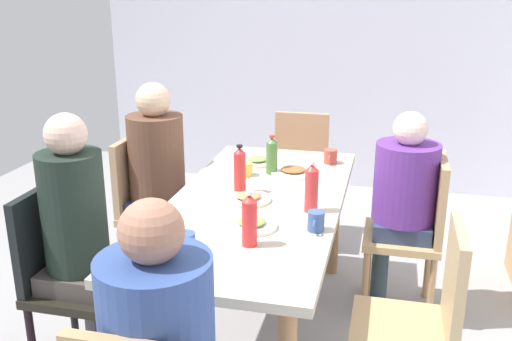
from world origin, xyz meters
TOP-DOWN VIEW (x-y plane):
  - ground_plane at (0.00, 0.00)m, footprint 6.00×6.00m
  - wall_left at (-2.56, 0.00)m, footprint 0.12×3.96m
  - dining_table at (0.00, 0.00)m, footprint 1.81×0.81m
  - chair_0 at (0.45, 0.79)m, footprint 0.40×0.40m
  - chair_1 at (-0.45, 0.79)m, footprint 0.40×0.40m
  - person_1 at (-0.45, 0.70)m, footprint 0.34×0.34m
  - chair_2 at (0.45, -0.79)m, footprint 0.40×0.40m
  - person_2 at (0.45, -0.70)m, footprint 0.30×0.30m
  - chair_3 at (-1.29, 0.00)m, footprint 0.40×0.40m
  - chair_5 at (-0.45, -0.79)m, footprint 0.40×0.40m
  - person_5 at (-0.45, -0.70)m, footprint 0.32×0.32m
  - plate_0 at (0.32, 0.06)m, footprint 0.22×0.22m
  - plate_1 at (0.02, -0.03)m, footprint 0.22×0.22m
  - plate_2 at (-0.44, 0.11)m, footprint 0.25×0.25m
  - plate_3 at (-0.58, -0.13)m, footprint 0.21×0.21m
  - cup_0 at (0.29, 0.33)m, footprint 0.11×0.07m
  - cup_1 at (-0.35, -0.14)m, footprint 0.11×0.08m
  - cup_2 at (-0.68, 0.28)m, footprint 0.11×0.08m
  - cup_3 at (0.64, -0.12)m, footprint 0.11×0.07m
  - bottle_0 at (-0.08, -0.10)m, footprint 0.06×0.06m
  - bottle_1 at (-0.42, -0.01)m, footprint 0.06×0.06m
  - bottle_2 at (0.49, 0.09)m, footprint 0.06×0.06m
  - bottle_3 at (0.08, 0.28)m, footprint 0.06×0.06m

SIDE VIEW (x-z plane):
  - ground_plane at x=0.00m, z-range 0.00..0.00m
  - chair_0 at x=0.45m, z-range 0.06..0.96m
  - chair_1 at x=-0.45m, z-range 0.06..0.96m
  - chair_2 at x=0.45m, z-range 0.06..0.96m
  - chair_3 at x=-1.29m, z-range 0.06..0.96m
  - chair_5 at x=-0.45m, z-range 0.06..0.96m
  - dining_table at x=0.00m, z-range 0.29..1.05m
  - person_1 at x=-0.45m, z-range 0.12..1.26m
  - person_2 at x=0.45m, z-range 0.11..1.36m
  - person_5 at x=-0.45m, z-range 0.13..1.36m
  - plate_1 at x=0.02m, z-range 0.76..0.80m
  - plate_2 at x=-0.44m, z-range 0.76..0.80m
  - plate_0 at x=0.32m, z-range 0.76..0.80m
  - plate_3 at x=-0.58m, z-range 0.76..0.80m
  - cup_1 at x=-0.35m, z-range 0.76..0.84m
  - cup_2 at x=-0.68m, z-range 0.76..0.85m
  - cup_0 at x=0.29m, z-range 0.76..0.85m
  - cup_3 at x=0.64m, z-range 0.76..0.86m
  - bottle_1 at x=-0.42m, z-range 0.76..0.97m
  - bottle_2 at x=0.49m, z-range 0.76..0.99m
  - bottle_3 at x=0.08m, z-range 0.76..1.00m
  - bottle_0 at x=-0.08m, z-range 0.76..1.01m
  - wall_left at x=-2.56m, z-range 0.00..2.60m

